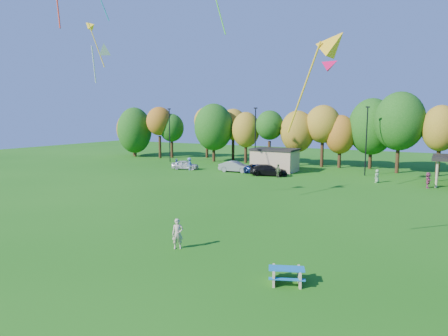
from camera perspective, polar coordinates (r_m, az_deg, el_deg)
The scene contains 19 objects.
ground at distance 20.19m, azimuth -7.36°, elevation -15.69°, with size 160.00×160.00×0.00m, color #19600F.
tree_line at distance 61.62m, azimuth 17.78°, elevation 5.30°, with size 93.57×10.55×11.15m.
lamp_posts at distance 55.69m, azimuth 19.67°, elevation 3.98°, with size 64.50×0.25×9.09m.
utility_building at distance 57.27m, azimuth 7.27°, elevation 1.17°, with size 6.30×4.30×3.25m.
picnic_table at distance 19.90m, azimuth 8.92°, elevation -14.75°, with size 2.09×1.93×0.73m.
kite_flyer at distance 24.30m, azimuth -6.64°, elevation -9.32°, with size 0.67×0.44×1.83m, color #BEA88E.
car_a at distance 59.15m, azimuth -5.57°, elevation 0.46°, with size 1.60×3.97×1.35m, color silver.
car_b at distance 56.12m, azimuth 1.62°, elevation 0.19°, with size 1.61×4.61×1.52m, color gray.
car_c at distance 54.40m, azimuth 5.16°, elevation -0.19°, with size 2.16×4.69×1.30m, color #0D1D51.
car_d at distance 53.11m, azimuth 6.38°, elevation -0.31°, with size 2.03×4.98×1.45m, color black.
far_person_0 at distance 49.17m, azimuth 27.13°, elevation -1.55°, with size 1.63×0.52×1.76m, color #923D5F.
far_person_1 at distance 59.04m, azimuth -6.82°, elevation 0.54°, with size 0.77×0.60×1.59m, color #4C5DA8.
far_person_2 at distance 51.49m, azimuth 7.74°, elevation -0.42°, with size 1.01×0.42×1.73m, color #607447.
far_person_3 at distance 58.31m, azimuth -4.97°, elevation 0.59°, with size 1.18×0.68×1.82m, color #5773C0.
far_person_5 at distance 50.64m, azimuth 21.03°, elevation -1.08°, with size 0.77×0.50×1.58m, color #79A16E.
kite_1 at distance 23.53m, azimuth 15.09°, elevation 14.10°, with size 1.21×1.02×1.09m.
kite_7 at distance 35.45m, azimuth -16.73°, elevation 16.01°, with size 1.77×2.13×3.51m.
kite_9 at distance 48.12m, azimuth -18.72°, elevation 18.64°, with size 3.12×1.34×5.30m.
kite_13 at distance 22.01m, azimuth 15.39°, elevation 16.78°, with size 3.43×1.60×5.60m.
Camera 1 is at (11.11, -14.86, 7.94)m, focal length 32.00 mm.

